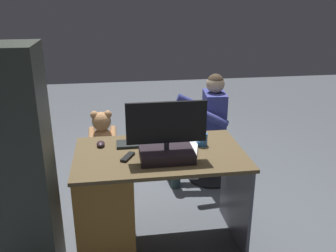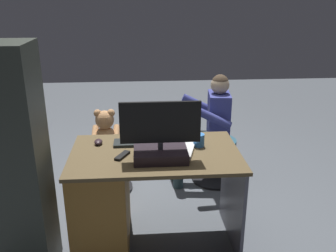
% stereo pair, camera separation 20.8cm
% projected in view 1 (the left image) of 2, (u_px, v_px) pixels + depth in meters
% --- Properties ---
extents(ground_plane, '(10.00, 10.00, 0.00)m').
position_uv_depth(ground_plane, '(155.00, 211.00, 3.26)').
color(ground_plane, '#535960').
extents(desk, '(1.21, 0.74, 0.75)m').
position_uv_depth(desk, '(118.00, 198.00, 2.71)').
color(desk, brown).
rests_on(desk, ground_plane).
extents(monitor, '(0.54, 0.25, 0.41)m').
position_uv_depth(monitor, '(167.00, 142.00, 2.48)').
color(monitor, black).
rests_on(monitor, desk).
extents(keyboard, '(0.42, 0.14, 0.02)m').
position_uv_depth(keyboard, '(145.00, 143.00, 2.76)').
color(keyboard, black).
rests_on(keyboard, desk).
extents(computer_mouse, '(0.06, 0.10, 0.04)m').
position_uv_depth(computer_mouse, '(101.00, 144.00, 2.73)').
color(computer_mouse, '#2F2025').
rests_on(computer_mouse, desk).
extents(cup, '(0.08, 0.08, 0.10)m').
position_uv_depth(cup, '(202.00, 139.00, 2.74)').
color(cup, '#3372BF').
rests_on(cup, desk).
extents(tv_remote, '(0.11, 0.15, 0.02)m').
position_uv_depth(tv_remote, '(128.00, 157.00, 2.54)').
color(tv_remote, black).
rests_on(tv_remote, desk).
extents(notebook_binder, '(0.29, 0.35, 0.02)m').
position_uv_depth(notebook_binder, '(182.00, 149.00, 2.66)').
color(notebook_binder, silver).
rests_on(notebook_binder, desk).
extents(office_chair_teddy, '(0.46, 0.46, 0.44)m').
position_uv_depth(office_chair_teddy, '(105.00, 168.00, 3.50)').
color(office_chair_teddy, black).
rests_on(office_chair_teddy, ground_plane).
extents(teddy_bear, '(0.26, 0.26, 0.38)m').
position_uv_depth(teddy_bear, '(102.00, 132.00, 3.38)').
color(teddy_bear, tan).
rests_on(teddy_bear, office_chair_teddy).
extents(visitor_chair, '(0.49, 0.49, 0.44)m').
position_uv_depth(visitor_chair, '(212.00, 156.00, 3.76)').
color(visitor_chair, black).
rests_on(visitor_chair, ground_plane).
extents(person, '(0.59, 0.51, 1.10)m').
position_uv_depth(person, '(204.00, 121.00, 3.60)').
color(person, '#3B418E').
rests_on(person, ground_plane).
extents(equipment_rack, '(0.44, 0.36, 1.57)m').
position_uv_depth(equipment_rack, '(15.00, 173.00, 2.26)').
color(equipment_rack, '#2E332B').
rests_on(equipment_rack, ground_plane).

